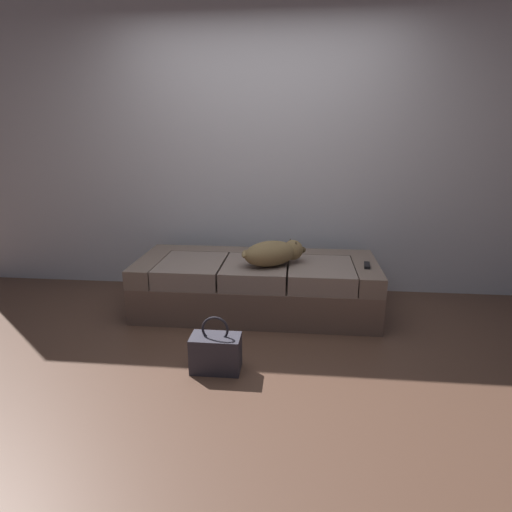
{
  "coord_description": "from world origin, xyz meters",
  "views": [
    {
      "loc": [
        0.34,
        -2.46,
        1.5
      ],
      "look_at": [
        0.0,
        0.94,
        0.5
      ],
      "focal_mm": 30.15,
      "sensor_mm": 36.0,
      "label": 1
    }
  ],
  "objects_px": {
    "couch": "(257,285)",
    "handbag": "(216,352)",
    "tv_remote": "(367,265)",
    "dog_tan": "(274,253)"
  },
  "relations": [
    {
      "from": "couch",
      "to": "tv_remote",
      "type": "xyz_separation_m",
      "value": [
        0.9,
        -0.09,
        0.24
      ]
    },
    {
      "from": "tv_remote",
      "to": "handbag",
      "type": "distance_m",
      "value": 1.44
    },
    {
      "from": "tv_remote",
      "to": "handbag",
      "type": "xyz_separation_m",
      "value": [
        -1.07,
        -0.91,
        -0.34
      ]
    },
    {
      "from": "couch",
      "to": "handbag",
      "type": "relative_size",
      "value": 5.32
    },
    {
      "from": "dog_tan",
      "to": "tv_remote",
      "type": "bearing_deg",
      "value": 2.73
    },
    {
      "from": "dog_tan",
      "to": "tv_remote",
      "type": "relative_size",
      "value": 3.71
    },
    {
      "from": "dog_tan",
      "to": "handbag",
      "type": "xyz_separation_m",
      "value": [
        -0.32,
        -0.88,
        -0.43
      ]
    },
    {
      "from": "dog_tan",
      "to": "couch",
      "type": "bearing_deg",
      "value": 140.68
    },
    {
      "from": "couch",
      "to": "handbag",
      "type": "xyz_separation_m",
      "value": [
        -0.16,
        -1.0,
        -0.1
      ]
    },
    {
      "from": "handbag",
      "to": "tv_remote",
      "type": "bearing_deg",
      "value": 40.61
    }
  ]
}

